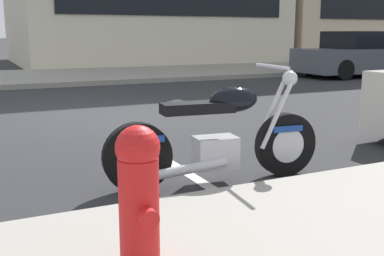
% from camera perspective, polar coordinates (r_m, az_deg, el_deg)
% --- Properties ---
extents(ground_plane, '(260.00, 260.00, 0.00)m').
position_cam_1_polar(ground_plane, '(8.37, -11.65, 1.48)').
color(ground_plane, '#28282B').
extents(sidewalk_far_curb, '(120.00, 5.00, 0.14)m').
position_cam_1_polar(sidewalk_far_curb, '(20.63, 17.28, 7.19)').
color(sidewalk_far_curb, gray).
rests_on(sidewalk_far_curb, ground).
extents(parking_stall_stripe, '(0.12, 2.20, 0.01)m').
position_cam_1_polar(parking_stall_stripe, '(4.67, 0.48, -6.12)').
color(parking_stall_stripe, silver).
rests_on(parking_stall_stripe, ground).
extents(parked_motorcycle, '(2.14, 0.62, 1.11)m').
position_cam_1_polar(parked_motorcycle, '(4.46, 3.15, -1.34)').
color(parked_motorcycle, black).
rests_on(parked_motorcycle, ground).
extents(car_opposite_curb, '(4.49, 1.95, 1.46)m').
position_cam_1_polar(car_opposite_curb, '(16.72, 19.82, 8.26)').
color(car_opposite_curb, '#4C515B').
rests_on(car_opposite_curb, ground).
extents(fire_hydrant, '(0.24, 0.36, 0.80)m').
position_cam_1_polar(fire_hydrant, '(2.57, -6.45, -7.94)').
color(fire_hydrant, red).
rests_on(fire_hydrant, sidewalk_near_curb).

